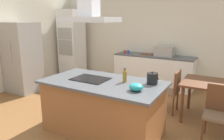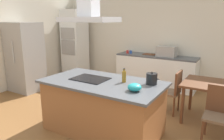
{
  "view_description": "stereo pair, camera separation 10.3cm",
  "coord_description": "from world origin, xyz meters",
  "px_view_note": "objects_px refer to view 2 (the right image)",
  "views": [
    {
      "loc": [
        1.79,
        -2.82,
        1.9
      ],
      "look_at": [
        -0.06,
        0.4,
        1.0
      ],
      "focal_mm": 33.89,
      "sensor_mm": 36.0,
      "label": 1
    },
    {
      "loc": [
        1.88,
        -2.77,
        1.9
      ],
      "look_at": [
        -0.06,
        0.4,
        1.0
      ],
      "focal_mm": 33.89,
      "sensor_mm": 36.0,
      "label": 2
    }
  ],
  "objects_px": {
    "coffee_mug_red": "(127,52)",
    "chair_at_left_end": "(173,89)",
    "mixing_bowl": "(135,87)",
    "wall_oven_stack": "(75,43)",
    "dining_table": "(224,89)",
    "countertop_microwave": "(167,51)",
    "coffee_mug_blue": "(131,52)",
    "chair_facing_island": "(219,111)",
    "cutting_board": "(149,54)",
    "tea_kettle": "(152,79)",
    "refrigerator": "(25,57)",
    "cooktop": "(90,79)",
    "olive_oil_bottle": "(124,76)",
    "range_hood": "(88,6)"
  },
  "relations": [
    {
      "from": "wall_oven_stack",
      "to": "mixing_bowl",
      "type": "bearing_deg",
      "value": -38.27
    },
    {
      "from": "cutting_board",
      "to": "chair_at_left_end",
      "type": "relative_size",
      "value": 0.38
    },
    {
      "from": "cooktop",
      "to": "cutting_board",
      "type": "xyz_separation_m",
      "value": [
        -0.09,
        2.93,
        0.0
      ]
    },
    {
      "from": "coffee_mug_red",
      "to": "refrigerator",
      "type": "height_order",
      "value": "refrigerator"
    },
    {
      "from": "cooktop",
      "to": "olive_oil_bottle",
      "type": "bearing_deg",
      "value": 13.28
    },
    {
      "from": "mixing_bowl",
      "to": "chair_at_left_end",
      "type": "distance_m",
      "value": 1.59
    },
    {
      "from": "dining_table",
      "to": "chair_at_left_end",
      "type": "height_order",
      "value": "chair_at_left_end"
    },
    {
      "from": "dining_table",
      "to": "chair_facing_island",
      "type": "height_order",
      "value": "chair_facing_island"
    },
    {
      "from": "tea_kettle",
      "to": "coffee_mug_red",
      "type": "distance_m",
      "value": 3.08
    },
    {
      "from": "olive_oil_bottle",
      "to": "cutting_board",
      "type": "xyz_separation_m",
      "value": [
        -0.67,
        2.79,
        -0.09
      ]
    },
    {
      "from": "cooktop",
      "to": "wall_oven_stack",
      "type": "distance_m",
      "value": 3.75
    },
    {
      "from": "tea_kettle",
      "to": "dining_table",
      "type": "height_order",
      "value": "tea_kettle"
    },
    {
      "from": "mixing_bowl",
      "to": "chair_at_left_end",
      "type": "xyz_separation_m",
      "value": [
        0.14,
        1.52,
        -0.45
      ]
    },
    {
      "from": "chair_at_left_end",
      "to": "chair_facing_island",
      "type": "distance_m",
      "value": 1.13
    },
    {
      "from": "coffee_mug_red",
      "to": "cooktop",
      "type": "bearing_deg",
      "value": -75.28
    },
    {
      "from": "dining_table",
      "to": "chair_at_left_end",
      "type": "xyz_separation_m",
      "value": [
        -0.92,
        0.0,
        -0.16
      ]
    },
    {
      "from": "countertop_microwave",
      "to": "wall_oven_stack",
      "type": "bearing_deg",
      "value": -175.66
    },
    {
      "from": "coffee_mug_blue",
      "to": "chair_facing_island",
      "type": "distance_m",
      "value": 3.4
    },
    {
      "from": "wall_oven_stack",
      "to": "range_hood",
      "type": "relative_size",
      "value": 2.44
    },
    {
      "from": "coffee_mug_blue",
      "to": "chair_facing_island",
      "type": "height_order",
      "value": "coffee_mug_blue"
    },
    {
      "from": "dining_table",
      "to": "countertop_microwave",
      "type": "bearing_deg",
      "value": 135.34
    },
    {
      "from": "refrigerator",
      "to": "chair_at_left_end",
      "type": "height_order",
      "value": "refrigerator"
    },
    {
      "from": "coffee_mug_red",
      "to": "wall_oven_stack",
      "type": "xyz_separation_m",
      "value": [
        -1.91,
        -0.17,
        0.16
      ]
    },
    {
      "from": "mixing_bowl",
      "to": "chair_facing_island",
      "type": "xyz_separation_m",
      "value": [
        1.06,
        0.86,
        -0.45
      ]
    },
    {
      "from": "coffee_mug_blue",
      "to": "dining_table",
      "type": "bearing_deg",
      "value": -29.42
    },
    {
      "from": "tea_kettle",
      "to": "coffee_mug_blue",
      "type": "bearing_deg",
      "value": 122.68
    },
    {
      "from": "coffee_mug_red",
      "to": "wall_oven_stack",
      "type": "relative_size",
      "value": 0.04
    },
    {
      "from": "wall_oven_stack",
      "to": "chair_facing_island",
      "type": "relative_size",
      "value": 2.47
    },
    {
      "from": "wall_oven_stack",
      "to": "range_hood",
      "type": "xyz_separation_m",
      "value": [
        2.65,
        -2.65,
        1.0
      ]
    },
    {
      "from": "dining_table",
      "to": "range_hood",
      "type": "xyz_separation_m",
      "value": [
        -1.97,
        -1.36,
        1.43
      ]
    },
    {
      "from": "coffee_mug_red",
      "to": "coffee_mug_blue",
      "type": "xyz_separation_m",
      "value": [
        0.1,
        0.02,
        0.0
      ]
    },
    {
      "from": "tea_kettle",
      "to": "chair_at_left_end",
      "type": "distance_m",
      "value": 1.19
    },
    {
      "from": "cooktop",
      "to": "cutting_board",
      "type": "height_order",
      "value": "cutting_board"
    },
    {
      "from": "chair_at_left_end",
      "to": "mixing_bowl",
      "type": "bearing_deg",
      "value": -95.34
    },
    {
      "from": "mixing_bowl",
      "to": "refrigerator",
      "type": "xyz_separation_m",
      "value": [
        -3.64,
        0.91,
        -0.05
      ]
    },
    {
      "from": "cooktop",
      "to": "chair_at_left_end",
      "type": "bearing_deg",
      "value": 52.17
    },
    {
      "from": "dining_table",
      "to": "cutting_board",
      "type": "bearing_deg",
      "value": 142.61
    },
    {
      "from": "chair_at_left_end",
      "to": "dining_table",
      "type": "bearing_deg",
      "value": 0.0
    },
    {
      "from": "countertop_microwave",
      "to": "cutting_board",
      "type": "distance_m",
      "value": 0.54
    },
    {
      "from": "cutting_board",
      "to": "coffee_mug_blue",
      "type": "bearing_deg",
      "value": -169.75
    },
    {
      "from": "chair_at_left_end",
      "to": "coffee_mug_blue",
      "type": "bearing_deg",
      "value": 139.02
    },
    {
      "from": "dining_table",
      "to": "wall_oven_stack",
      "type": "bearing_deg",
      "value": 164.42
    },
    {
      "from": "countertop_microwave",
      "to": "cooktop",
      "type": "bearing_deg",
      "value": -98.49
    },
    {
      "from": "coffee_mug_red",
      "to": "chair_at_left_end",
      "type": "xyz_separation_m",
      "value": [
        1.79,
        -1.46,
        -0.44
      ]
    },
    {
      "from": "countertop_microwave",
      "to": "tea_kettle",
      "type": "bearing_deg",
      "value": -77.62
    },
    {
      "from": "cutting_board",
      "to": "refrigerator",
      "type": "xyz_separation_m",
      "value": [
        -2.64,
        -2.18,
        0.0
      ]
    },
    {
      "from": "coffee_mug_blue",
      "to": "dining_table",
      "type": "xyz_separation_m",
      "value": [
        2.61,
        -1.47,
        -0.28
      ]
    },
    {
      "from": "tea_kettle",
      "to": "chair_facing_island",
      "type": "height_order",
      "value": "tea_kettle"
    },
    {
      "from": "refrigerator",
      "to": "dining_table",
      "type": "relative_size",
      "value": 1.3
    },
    {
      "from": "dining_table",
      "to": "coffee_mug_blue",
      "type": "bearing_deg",
      "value": 150.58
    }
  ]
}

